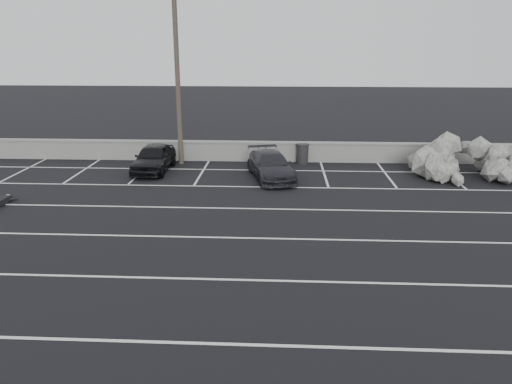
# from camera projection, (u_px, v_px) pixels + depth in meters

# --- Properties ---
(ground) EXTENTS (120.00, 120.00, 0.00)m
(ground) POSITION_uv_depth(u_px,v_px,m) (210.00, 279.00, 13.56)
(ground) COLOR black
(ground) RESTS_ON ground
(seawall) EXTENTS (50.00, 0.45, 1.06)m
(seawall) POSITION_uv_depth(u_px,v_px,m) (246.00, 151.00, 26.78)
(seawall) COLOR gray
(seawall) RESTS_ON ground
(stall_lines) EXTENTS (36.00, 20.05, 0.01)m
(stall_lines) POSITION_uv_depth(u_px,v_px,m) (225.00, 223.00, 17.78)
(stall_lines) COLOR silver
(stall_lines) RESTS_ON ground
(car_left) EXTENTS (1.66, 3.97, 1.34)m
(car_left) POSITION_uv_depth(u_px,v_px,m) (154.00, 158.00, 24.64)
(car_left) COLOR black
(car_left) RESTS_ON ground
(car_right) EXTENTS (2.72, 4.53, 1.23)m
(car_right) POSITION_uv_depth(u_px,v_px,m) (271.00, 166.00, 23.35)
(car_right) COLOR #24242A
(car_right) RESTS_ON ground
(utility_pole) EXTENTS (1.23, 0.25, 9.20)m
(utility_pole) POSITION_uv_depth(u_px,v_px,m) (177.00, 73.00, 24.99)
(utility_pole) COLOR #4C4238
(utility_pole) RESTS_ON ground
(trash_bin) EXTENTS (0.87, 0.87, 1.04)m
(trash_bin) POSITION_uv_depth(u_px,v_px,m) (302.00, 154.00, 26.22)
(trash_bin) COLOR #232325
(trash_bin) RESTS_ON ground
(riprap_pile) EXTENTS (6.19, 3.89, 1.46)m
(riprap_pile) POSITION_uv_depth(u_px,v_px,m) (457.00, 166.00, 23.59)
(riprap_pile) COLOR #A4A199
(riprap_pile) RESTS_ON ground
(person) EXTENTS (1.08, 2.52, 0.50)m
(person) POSITION_uv_depth(u_px,v_px,m) (0.00, 198.00, 19.72)
(person) COLOR black
(person) RESTS_ON ground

